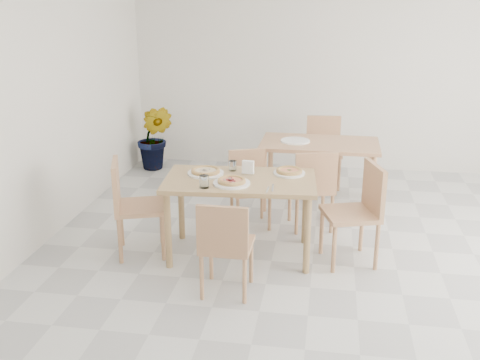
# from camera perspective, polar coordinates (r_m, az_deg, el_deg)

# --- Properties ---
(main_table) EXTENTS (1.41, 0.87, 0.75)m
(main_table) POSITION_cam_1_polar(r_m,az_deg,el_deg) (5.10, 0.00, -0.88)
(main_table) COLOR tan
(main_table) RESTS_ON ground
(chair_south) EXTENTS (0.41, 0.41, 0.82)m
(chair_south) POSITION_cam_1_polar(r_m,az_deg,el_deg) (4.46, -1.53, -6.33)
(chair_south) COLOR tan
(chair_south) RESTS_ON ground
(chair_north) EXTENTS (0.50, 0.50, 0.79)m
(chair_north) POSITION_cam_1_polar(r_m,az_deg,el_deg) (5.88, 0.90, -0.24)
(chair_north) COLOR tan
(chair_north) RESTS_ON ground
(chair_west) EXTENTS (0.57, 0.57, 0.91)m
(chair_west) POSITION_cam_1_polar(r_m,az_deg,el_deg) (5.26, -11.08, -2.08)
(chair_west) COLOR tan
(chair_west) RESTS_ON ground
(chair_east) EXTENTS (0.57, 0.57, 0.92)m
(chair_east) POSITION_cam_1_polar(r_m,az_deg,el_deg) (5.13, 12.08, -2.65)
(chair_east) COLOR tan
(chair_east) RESTS_ON ground
(plate_margherita) EXTENTS (0.29, 0.29, 0.02)m
(plate_margherita) POSITION_cam_1_polar(r_m,az_deg,el_deg) (5.22, 5.01, 0.71)
(plate_margherita) COLOR white
(plate_margherita) RESTS_ON main_table
(plate_mushroom) EXTENTS (0.34, 0.34, 0.02)m
(plate_mushroom) POSITION_cam_1_polar(r_m,az_deg,el_deg) (5.21, -3.51, 0.70)
(plate_mushroom) COLOR white
(plate_mushroom) RESTS_ON main_table
(plate_pepperoni) EXTENTS (0.33, 0.33, 0.02)m
(plate_pepperoni) POSITION_cam_1_polar(r_m,az_deg,el_deg) (4.92, -0.86, -0.32)
(plate_pepperoni) COLOR white
(plate_pepperoni) RESTS_ON main_table
(pizza_margherita) EXTENTS (0.32, 0.32, 0.03)m
(pizza_margherita) POSITION_cam_1_polar(r_m,az_deg,el_deg) (5.21, 5.02, 0.94)
(pizza_margherita) COLOR #EAC66E
(pizza_margherita) RESTS_ON plate_margherita
(pizza_mushroom) EXTENTS (0.29, 0.29, 0.03)m
(pizza_mushroom) POSITION_cam_1_polar(r_m,az_deg,el_deg) (5.20, -3.52, 0.94)
(pizza_mushroom) COLOR #EAC66E
(pizza_mushroom) RESTS_ON plate_mushroom
(pizza_pepperoni) EXTENTS (0.33, 0.33, 0.03)m
(pizza_pepperoni) POSITION_cam_1_polar(r_m,az_deg,el_deg) (4.92, -0.86, -0.06)
(pizza_pepperoni) COLOR #EAC66E
(pizza_pepperoni) RESTS_ON plate_pepperoni
(tumbler_a) EXTENTS (0.08, 0.08, 0.11)m
(tumbler_a) POSITION_cam_1_polar(r_m,az_deg,el_deg) (4.83, -3.66, -0.16)
(tumbler_a) COLOR white
(tumbler_a) RESTS_ON main_table
(tumbler_b) EXTENTS (0.07, 0.07, 0.10)m
(tumbler_b) POSITION_cam_1_polar(r_m,az_deg,el_deg) (5.29, -0.76, 1.46)
(tumbler_b) COLOR white
(tumbler_b) RESTS_ON main_table
(napkin_holder) EXTENTS (0.12, 0.07, 0.13)m
(napkin_holder) POSITION_cam_1_polar(r_m,az_deg,el_deg) (5.17, 0.83, 1.23)
(napkin_holder) COLOR silver
(napkin_holder) RESTS_ON main_table
(fork_a) EXTENTS (0.01, 0.16, 0.01)m
(fork_a) POSITION_cam_1_polar(r_m,az_deg,el_deg) (4.78, 2.83, -0.99)
(fork_a) COLOR silver
(fork_a) RESTS_ON main_table
(fork_b) EXTENTS (0.03, 0.19, 0.01)m
(fork_b) POSITION_cam_1_polar(r_m,az_deg,el_deg) (4.83, 3.34, -0.81)
(fork_b) COLOR silver
(fork_b) RESTS_ON main_table
(second_table) EXTENTS (1.32, 0.77, 0.75)m
(second_table) POSITION_cam_1_polar(r_m,az_deg,el_deg) (6.41, 8.07, 2.98)
(second_table) COLOR tan
(second_table) RESTS_ON ground
(chair_back_s) EXTENTS (0.52, 0.52, 0.86)m
(chair_back_s) POSITION_cam_1_polar(r_m,az_deg,el_deg) (5.75, 7.44, -0.43)
(chair_back_s) COLOR tan
(chair_back_s) RESTS_ON ground
(chair_back_n) EXTENTS (0.47, 0.47, 0.87)m
(chair_back_n) POSITION_cam_1_polar(r_m,az_deg,el_deg) (7.19, 8.48, 3.44)
(chair_back_n) COLOR tan
(chair_back_n) RESTS_ON ground
(plate_empty) EXTENTS (0.33, 0.33, 0.02)m
(plate_empty) POSITION_cam_1_polar(r_m,az_deg,el_deg) (6.37, 5.63, 3.98)
(plate_empty) COLOR white
(plate_empty) RESTS_ON second_table
(potted_plant) EXTENTS (0.52, 0.43, 0.90)m
(potted_plant) POSITION_cam_1_polar(r_m,az_deg,el_deg) (7.84, -8.64, 4.28)
(potted_plant) COLOR #1D6121
(potted_plant) RESTS_ON ground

